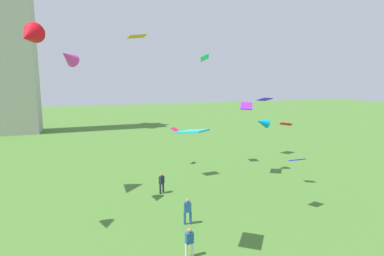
# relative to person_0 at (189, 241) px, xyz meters

# --- Properties ---
(person_0) EXTENTS (0.49, 0.28, 1.58)m
(person_0) POSITION_rel_person_0_xyz_m (0.00, 0.00, 0.00)
(person_0) COLOR silver
(person_0) RESTS_ON ground_plane
(person_1) EXTENTS (0.50, 0.45, 1.67)m
(person_1) POSITION_rel_person_0_xyz_m (1.00, 9.36, 0.05)
(person_1) COLOR #1E2333
(person_1) RESTS_ON ground_plane
(person_2) EXTENTS (0.52, 0.34, 1.72)m
(person_2) POSITION_rel_person_0_xyz_m (1.14, 3.47, 0.08)
(person_2) COLOR #235693
(person_2) RESTS_ON ground_plane
(kite_flying_0) EXTENTS (1.56, 1.17, 0.36)m
(kite_flying_0) POSITION_rel_person_0_xyz_m (-0.11, 12.61, 11.93)
(kite_flying_0) COLOR orange
(kite_flying_1) EXTENTS (1.50, 0.95, 1.23)m
(kite_flying_1) POSITION_rel_person_0_xyz_m (12.01, 11.75, 4.15)
(kite_flying_1) COLOR #0795E0
(kite_flying_2) EXTENTS (1.53, 1.74, 1.28)m
(kite_flying_2) POSITION_rel_person_0_xyz_m (-5.50, 8.19, 9.77)
(kite_flying_2) COLOR #E135B1
(kite_flying_3) EXTENTS (1.04, 1.09, 0.33)m
(kite_flying_3) POSITION_rel_person_0_xyz_m (4.53, 17.04, 3.08)
(kite_flying_3) COLOR #E80E6B
(kite_flying_4) EXTENTS (1.20, 0.97, 0.33)m
(kite_flying_4) POSITION_rel_person_0_xyz_m (9.19, 3.03, 2.72)
(kite_flying_4) COLOR #240DD1
(kite_flying_6) EXTENTS (1.30, 1.38, 0.83)m
(kite_flying_6) POSITION_rel_person_0_xyz_m (7.39, 15.65, 10.61)
(kite_flying_6) COLOR #27CDAA
(kite_flying_7) EXTENTS (2.11, 2.84, 2.16)m
(kite_flying_7) POSITION_rel_person_0_xyz_m (-8.06, 11.11, 11.41)
(kite_flying_7) COLOR red
(kite_flying_8) EXTENTS (2.05, 2.10, 0.33)m
(kite_flying_8) POSITION_rel_person_0_xyz_m (0.26, 0.14, 5.73)
(kite_flying_8) COLOR #28B6B4
(kite_flying_9) EXTENTS (1.11, 0.98, 0.39)m
(kite_flying_9) POSITION_rel_person_0_xyz_m (11.44, 7.32, 4.59)
(kite_flying_9) COLOR red
(kite_flying_10) EXTENTS (1.73, 1.85, 0.65)m
(kite_flying_10) POSITION_rel_person_0_xyz_m (9.79, 11.13, 5.90)
(kite_flying_10) COLOR purple
(kite_flying_11) EXTENTS (1.92, 1.54, 0.51)m
(kite_flying_11) POSITION_rel_person_0_xyz_m (16.04, 17.41, 6.03)
(kite_flying_11) COLOR #2B14F1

